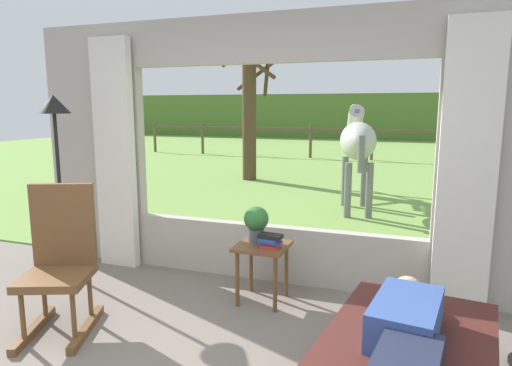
% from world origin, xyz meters
% --- Properties ---
extents(back_wall_with_window, '(5.20, 0.12, 2.55)m').
position_xyz_m(back_wall_with_window, '(0.00, 2.26, 1.25)').
color(back_wall_with_window, '#ADA599').
rests_on(back_wall_with_window, ground_plane).
extents(curtain_panel_left, '(0.44, 0.10, 2.40)m').
position_xyz_m(curtain_panel_left, '(-1.69, 2.12, 1.20)').
color(curtain_panel_left, silver).
rests_on(curtain_panel_left, ground_plane).
extents(curtain_panel_right, '(0.44, 0.10, 2.40)m').
position_xyz_m(curtain_panel_right, '(1.69, 2.12, 1.20)').
color(curtain_panel_right, silver).
rests_on(curtain_panel_right, ground_plane).
extents(outdoor_pasture_lawn, '(36.00, 21.68, 0.02)m').
position_xyz_m(outdoor_pasture_lawn, '(0.00, 13.16, 0.01)').
color(outdoor_pasture_lawn, '#759E47').
rests_on(outdoor_pasture_lawn, ground_plane).
extents(distant_hill_ridge, '(36.00, 2.00, 2.40)m').
position_xyz_m(distant_hill_ridge, '(0.00, 23.00, 1.20)').
color(distant_hill_ridge, '#4F702F').
rests_on(distant_hill_ridge, ground_plane).
extents(reclining_person, '(0.42, 1.44, 0.22)m').
position_xyz_m(reclining_person, '(1.29, 0.50, 0.52)').
color(reclining_person, '#334C8C').
rests_on(reclining_person, recliner_sofa).
extents(rocking_chair, '(0.68, 0.80, 1.12)m').
position_xyz_m(rocking_chair, '(-1.23, 0.78, 0.55)').
color(rocking_chair, brown).
rests_on(rocking_chair, ground_plane).
extents(side_table, '(0.44, 0.44, 0.52)m').
position_xyz_m(side_table, '(0.08, 1.75, 0.43)').
color(side_table, brown).
rests_on(side_table, ground_plane).
extents(potted_plant, '(0.22, 0.22, 0.32)m').
position_xyz_m(potted_plant, '(-0.00, 1.81, 0.70)').
color(potted_plant, '#4C5156').
rests_on(potted_plant, side_table).
extents(book_stack, '(0.21, 0.16, 0.12)m').
position_xyz_m(book_stack, '(0.17, 1.69, 0.58)').
color(book_stack, '#B22D28').
rests_on(book_stack, side_table).
extents(floor_lamp_left, '(0.32, 0.32, 1.82)m').
position_xyz_m(floor_lamp_left, '(-2.06, 1.70, 1.47)').
color(floor_lamp_left, black).
rests_on(floor_lamp_left, ground_plane).
extents(horse, '(0.80, 1.82, 1.73)m').
position_xyz_m(horse, '(0.41, 5.53, 1.16)').
color(horse, '#B2B2AD').
rests_on(horse, outdoor_pasture_lawn).
extents(pasture_tree, '(1.56, 1.51, 3.65)m').
position_xyz_m(pasture_tree, '(-2.35, 7.93, 1.75)').
color(pasture_tree, '#4C3823').
rests_on(pasture_tree, outdoor_pasture_lawn).
extents(pasture_fence_line, '(16.10, 0.10, 1.10)m').
position_xyz_m(pasture_fence_line, '(0.00, 12.89, 0.74)').
color(pasture_fence_line, brown).
rests_on(pasture_fence_line, outdoor_pasture_lawn).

